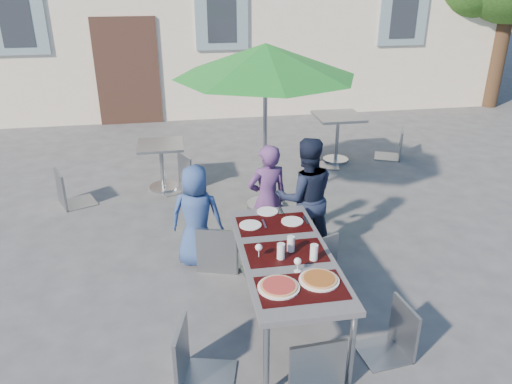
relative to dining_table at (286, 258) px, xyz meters
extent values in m
plane|color=#464649|center=(0.23, -0.40, -0.70)|extent=(90.00, 90.00, 0.00)
cube|color=#3D261D|center=(-1.77, 7.07, 0.40)|extent=(1.30, 0.06, 2.20)
cube|color=gray|center=(-3.77, 7.07, 1.50)|extent=(1.10, 0.06, 1.40)
cube|color=#262B33|center=(-3.77, 7.05, 1.50)|extent=(0.60, 0.04, 1.10)
cube|color=gray|center=(0.23, 7.07, 1.50)|extent=(1.10, 0.06, 1.40)
cube|color=#262B33|center=(0.23, 7.05, 1.50)|extent=(0.60, 0.04, 1.10)
cube|color=gray|center=(4.23, 7.07, 1.50)|extent=(1.10, 0.06, 1.40)
cube|color=#262B33|center=(4.23, 7.05, 1.50)|extent=(0.60, 0.04, 1.10)
cylinder|color=#3F2B1B|center=(6.73, 7.10, 0.70)|extent=(0.36, 0.36, 2.80)
cube|color=#414145|center=(0.00, 0.00, 0.03)|extent=(0.80, 1.85, 0.05)
cylinder|color=gray|center=(-0.34, -0.86, -0.35)|extent=(0.05, 0.05, 0.70)
cylinder|color=gray|center=(0.34, -0.86, -0.35)|extent=(0.05, 0.05, 0.70)
cylinder|color=gray|center=(-0.34, 0.87, -0.35)|extent=(0.05, 0.05, 0.70)
cylinder|color=gray|center=(0.34, 0.87, -0.35)|extent=(0.05, 0.05, 0.70)
cube|color=black|center=(0.00, -0.55, 0.06)|extent=(0.70, 0.42, 0.01)
cube|color=black|center=(0.00, 0.00, 0.06)|extent=(0.70, 0.42, 0.01)
cube|color=black|center=(0.00, 0.55, 0.06)|extent=(0.70, 0.42, 0.01)
cylinder|color=white|center=(-0.18, -0.52, 0.07)|extent=(0.34, 0.34, 0.01)
cylinder|color=tan|center=(-0.18, -0.52, 0.08)|extent=(0.30, 0.30, 0.01)
cylinder|color=maroon|center=(-0.18, -0.52, 0.09)|extent=(0.26, 0.26, 0.01)
cylinder|color=white|center=(0.17, -0.48, 0.07)|extent=(0.33, 0.33, 0.01)
cylinder|color=tan|center=(0.17, -0.48, 0.08)|extent=(0.29, 0.29, 0.01)
cylinder|color=maroon|center=(0.17, -0.48, 0.09)|extent=(0.25, 0.25, 0.01)
cylinder|color=silver|center=(-0.07, -0.09, 0.13)|extent=(0.07, 0.07, 0.15)
cylinder|color=silver|center=(0.05, 0.02, 0.13)|extent=(0.07, 0.07, 0.15)
cylinder|color=silver|center=(0.21, -0.16, 0.13)|extent=(0.07, 0.07, 0.15)
cylinder|color=silver|center=(-0.25, -0.03, 0.06)|extent=(0.06, 0.06, 0.00)
cylinder|color=silver|center=(-0.25, -0.03, 0.09)|extent=(0.01, 0.01, 0.08)
sphere|color=silver|center=(-0.25, -0.03, 0.15)|extent=(0.06, 0.06, 0.06)
cylinder|color=silver|center=(0.03, -0.31, 0.06)|extent=(0.06, 0.06, 0.00)
cylinder|color=silver|center=(0.03, -0.31, 0.09)|extent=(0.01, 0.01, 0.08)
sphere|color=silver|center=(0.03, -0.31, 0.15)|extent=(0.06, 0.06, 0.06)
cylinder|color=white|center=(-0.23, 0.56, 0.06)|extent=(0.22, 0.22, 0.01)
cube|color=#A6A9AD|center=(-0.09, 0.56, 0.06)|extent=(0.02, 0.18, 0.00)
cylinder|color=white|center=(0.20, 0.56, 0.06)|extent=(0.22, 0.22, 0.01)
cube|color=#A6A9AD|center=(0.34, 0.56, 0.06)|extent=(0.02, 0.18, 0.00)
cylinder|color=white|center=(-0.01, 0.82, 0.06)|extent=(0.22, 0.22, 0.01)
cube|color=#A6A9AD|center=(0.13, 0.82, 0.06)|extent=(0.02, 0.18, 0.00)
imported|color=#2F4882|center=(-0.73, 1.17, -0.11)|extent=(0.65, 0.50, 1.18)
imported|color=#59346B|center=(0.09, 1.34, -0.04)|extent=(0.53, 0.40, 1.31)
imported|color=#171D33|center=(0.51, 1.21, 0.01)|extent=(0.70, 0.41, 1.41)
cube|color=#8F959A|center=(-0.48, 1.13, -0.21)|extent=(0.56, 0.56, 0.03)
cube|color=#8F959A|center=(-0.54, 0.92, 0.06)|extent=(0.44, 0.16, 0.54)
cylinder|color=#8F959A|center=(-0.24, 1.26, -0.46)|extent=(0.02, 0.02, 0.47)
cylinder|color=#8F959A|center=(-0.61, 1.37, -0.46)|extent=(0.02, 0.02, 0.47)
cylinder|color=#8F959A|center=(-0.35, 0.89, -0.46)|extent=(0.02, 0.02, 0.47)
cylinder|color=#8F959A|center=(-0.72, 1.00, -0.46)|extent=(0.02, 0.02, 0.47)
cube|color=gray|center=(-0.09, 0.98, -0.27)|extent=(0.47, 0.47, 0.03)
cube|color=gray|center=(-0.05, 0.79, -0.03)|extent=(0.40, 0.10, 0.48)
cylinder|color=gray|center=(0.05, 1.18, -0.49)|extent=(0.02, 0.02, 0.42)
cylinder|color=gray|center=(-0.29, 1.12, -0.49)|extent=(0.02, 0.02, 0.42)
cylinder|color=gray|center=(0.11, 0.84, -0.49)|extent=(0.02, 0.02, 0.42)
cylinder|color=gray|center=(-0.23, 0.78, -0.49)|extent=(0.02, 0.02, 0.42)
cube|color=gray|center=(0.52, 0.88, -0.29)|extent=(0.50, 0.50, 0.03)
cube|color=gray|center=(0.60, 0.71, -0.06)|extent=(0.36, 0.18, 0.45)
cylinder|color=gray|center=(0.61, 1.09, -0.50)|extent=(0.02, 0.02, 0.40)
cylinder|color=gray|center=(0.31, 0.96, -0.50)|extent=(0.02, 0.02, 0.40)
cylinder|color=gray|center=(0.74, 0.80, -0.50)|extent=(0.02, 0.02, 0.40)
cylinder|color=gray|center=(0.44, 0.66, -0.50)|extent=(0.02, 0.02, 0.40)
cube|color=gray|center=(-0.78, -0.63, -0.23)|extent=(0.52, 0.52, 0.03)
cube|color=gray|center=(-0.98, -0.58, 0.03)|extent=(0.13, 0.43, 0.52)
cylinder|color=gray|center=(-0.64, -0.85, -0.47)|extent=(0.02, 0.02, 0.45)
cylinder|color=gray|center=(-0.55, -0.49, -0.47)|extent=(0.02, 0.02, 0.45)
cylinder|color=gray|center=(-1.00, -0.76, -0.47)|extent=(0.02, 0.02, 0.45)
cylinder|color=gray|center=(-0.91, -0.40, -0.47)|extent=(0.02, 0.02, 0.45)
cube|color=gray|center=(0.75, -0.58, -0.27)|extent=(0.44, 0.44, 0.03)
cube|color=gray|center=(0.93, -0.56, -0.03)|extent=(0.08, 0.40, 0.47)
cylinder|color=gray|center=(0.56, -0.43, -0.49)|extent=(0.02, 0.02, 0.42)
cylinder|color=gray|center=(0.60, -0.77, -0.49)|extent=(0.02, 0.02, 0.42)
cylinder|color=gray|center=(0.89, -0.39, -0.49)|extent=(0.02, 0.02, 0.42)
cylinder|color=gray|center=(0.94, -0.73, -0.49)|extent=(0.02, 0.02, 0.42)
cube|color=gray|center=(0.05, -1.17, -0.21)|extent=(0.47, 0.47, 0.03)
cube|color=gray|center=(0.04, -0.96, 0.05)|extent=(0.45, 0.06, 0.54)
cylinder|color=gray|center=(-0.15, -0.99, -0.46)|extent=(0.02, 0.02, 0.47)
cylinder|color=gray|center=(0.23, -0.97, -0.46)|extent=(0.02, 0.02, 0.47)
cylinder|color=#A6A9AD|center=(0.27, 2.41, -0.65)|extent=(0.50, 0.50, 0.09)
cylinder|color=gray|center=(0.27, 2.41, 0.35)|extent=(0.06, 0.06, 2.09)
cone|color=#1C7E26|center=(0.27, 2.41, 1.35)|extent=(2.33, 2.33, 0.41)
cylinder|color=#A6A9AD|center=(-1.12, 3.39, -0.68)|extent=(0.44, 0.44, 0.04)
cylinder|color=gray|center=(-1.12, 3.39, -0.36)|extent=(0.06, 0.06, 0.66)
cube|color=gray|center=(-1.12, 3.39, 0.00)|extent=(0.66, 0.66, 0.04)
cube|color=gray|center=(-2.32, 3.05, -0.22)|extent=(0.58, 0.58, 0.03)
cube|color=gray|center=(-2.51, 2.97, 0.04)|extent=(0.20, 0.42, 0.52)
cylinder|color=gray|center=(-2.07, 2.95, -0.47)|extent=(0.02, 0.02, 0.46)
cylinder|color=gray|center=(-2.22, 3.30, -0.47)|extent=(0.02, 0.02, 0.46)
cylinder|color=gray|center=(-2.42, 2.80, -0.47)|extent=(0.02, 0.02, 0.46)
cylinder|color=gray|center=(-2.57, 3.15, -0.47)|extent=(0.02, 0.02, 0.46)
cube|color=#91959C|center=(-0.97, 3.31, -0.23)|extent=(0.57, 0.57, 0.03)
cube|color=#91959C|center=(-0.78, 3.39, 0.03)|extent=(0.20, 0.41, 0.52)
cylinder|color=#91959C|center=(-1.21, 3.41, -0.47)|extent=(0.02, 0.02, 0.46)
cylinder|color=#91959C|center=(-1.07, 3.06, -0.47)|extent=(0.02, 0.02, 0.46)
cylinder|color=#91959C|center=(-0.87, 3.55, -0.47)|extent=(0.02, 0.02, 0.46)
cylinder|color=#91959C|center=(-0.72, 3.21, -0.47)|extent=(0.02, 0.02, 0.46)
cylinder|color=#A6A9AD|center=(1.85, 4.07, -0.67)|extent=(0.44, 0.44, 0.04)
cylinder|color=gray|center=(1.85, 4.07, -0.31)|extent=(0.06, 0.06, 0.76)
cube|color=gray|center=(1.85, 4.07, 0.10)|extent=(0.76, 0.76, 0.04)
cube|color=gray|center=(1.63, 3.86, -0.29)|extent=(0.47, 0.47, 0.03)
cube|color=gray|center=(1.46, 3.91, -0.06)|extent=(0.12, 0.38, 0.46)
cylinder|color=gray|center=(1.75, 3.66, -0.50)|extent=(0.02, 0.02, 0.40)
cylinder|color=gray|center=(1.83, 3.98, -0.50)|extent=(0.02, 0.02, 0.40)
cylinder|color=gray|center=(1.43, 3.75, -0.50)|extent=(0.02, 0.02, 0.40)
cylinder|color=gray|center=(1.52, 4.06, -0.50)|extent=(0.02, 0.02, 0.40)
cube|color=gray|center=(2.82, 4.10, -0.23)|extent=(0.58, 0.58, 0.03)
cube|color=gray|center=(3.00, 4.02, 0.03)|extent=(0.21, 0.41, 0.52)
cylinder|color=gray|center=(2.72, 4.35, -0.47)|extent=(0.02, 0.02, 0.46)
cylinder|color=gray|center=(2.57, 4.01, -0.47)|extent=(0.02, 0.02, 0.46)
cylinder|color=gray|center=(3.06, 4.19, -0.47)|extent=(0.02, 0.02, 0.46)
cylinder|color=gray|center=(2.91, 3.85, -0.47)|extent=(0.02, 0.02, 0.46)
camera|label=1|loc=(-0.92, -3.74, 2.38)|focal=35.00mm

